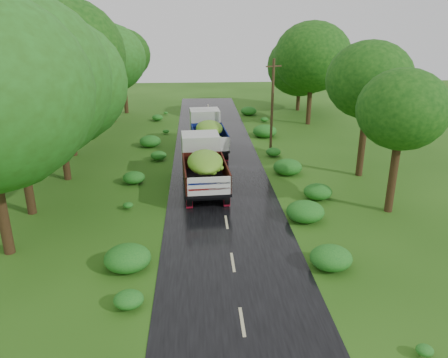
{
  "coord_description": "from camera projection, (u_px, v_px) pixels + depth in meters",
  "views": [
    {
      "loc": [
        -1.46,
        -12.64,
        10.17
      ],
      "look_at": [
        -0.0,
        9.99,
        1.7
      ],
      "focal_mm": 35.0,
      "sensor_mm": 36.0,
      "label": 1
    }
  ],
  "objects": [
    {
      "name": "trees_right",
      "position": [
        325.0,
        70.0,
        37.78
      ],
      "size": [
        4.58,
        31.2,
        8.28
      ],
      "color": "black",
      "rests_on": "ground"
    },
    {
      "name": "utility_pole",
      "position": [
        272.0,
        107.0,
        32.81
      ],
      "size": [
        1.24,
        0.51,
        7.31
      ],
      "rotation": [
        0.0,
        0.0,
        0.34
      ],
      "color": "#382616",
      "rests_on": "ground"
    },
    {
      "name": "ground",
      "position": [
        242.0,
        322.0,
        15.47
      ],
      "size": [
        120.0,
        120.0,
        0.0
      ],
      "primitive_type": "plane",
      "color": "#1F470F",
      "rests_on": "ground"
    },
    {
      "name": "truck_near",
      "position": [
        203.0,
        162.0,
        27.06
      ],
      "size": [
        2.91,
        7.15,
        2.94
      ],
      "rotation": [
        0.0,
        0.0,
        0.06
      ],
      "color": "black",
      "rests_on": "ground"
    },
    {
      "name": "shrubs",
      "position": [
        220.0,
        177.0,
        28.43
      ],
      "size": [
        11.9,
        44.0,
        0.7
      ],
      "color": "#17621C",
      "rests_on": "ground"
    },
    {
      "name": "road_lines",
      "position": [
        229.0,
        240.0,
        21.07
      ],
      "size": [
        0.12,
        69.6,
        0.0
      ],
      "color": "#BFB78C",
      "rests_on": "road"
    },
    {
      "name": "road",
      "position": [
        231.0,
        251.0,
        20.14
      ],
      "size": [
        6.5,
        80.0,
        0.02
      ],
      "primitive_type": "cube",
      "color": "black",
      "rests_on": "ground"
    },
    {
      "name": "trees_left",
      "position": [
        65.0,
        70.0,
        29.74
      ],
      "size": [
        5.67,
        34.75,
        9.49
      ],
      "color": "black",
      "rests_on": "ground"
    },
    {
      "name": "truck_far",
      "position": [
        207.0,
        130.0,
        34.7
      ],
      "size": [
        2.94,
        7.11,
        2.92
      ],
      "rotation": [
        0.0,
        0.0,
        0.07
      ],
      "color": "black",
      "rests_on": "ground"
    }
  ]
}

